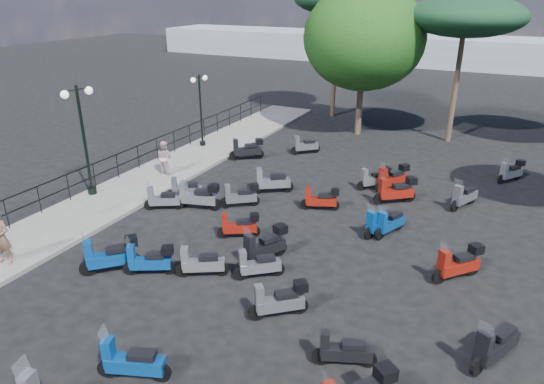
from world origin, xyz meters
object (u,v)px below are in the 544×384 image
at_px(scooter_13, 131,362).
at_px(scooter_2, 150,261).
at_px(lamp_post_2, 201,106).
at_px(scooter_17, 374,179).
at_px(pine_0, 466,17).
at_px(scooter_22, 396,191).
at_px(scooter_3, 162,200).
at_px(scooter_16, 321,199).
at_px(woman, 0,237).
at_px(pedestrian_far, 164,157).
at_px(scooter_11, 305,146).
at_px(scooter_7, 201,264).
at_px(broadleaf_tree, 364,38).
at_px(scooter_9, 198,196).
at_px(scooter_26, 495,346).
at_px(scooter_30, 186,190).
at_px(scooter_1, 110,256).
at_px(scooter_27, 458,264).
at_px(scooter_29, 511,172).
at_px(scooter_14, 258,265).
at_px(lamp_post_1, 83,134).
at_px(scooter_5, 247,150).
at_px(scooter_20, 279,301).
at_px(scooter_28, 464,197).
at_px(scooter_31, 390,223).
at_px(scooter_21, 379,223).
at_px(scooter_23, 392,178).
at_px(scooter_10, 241,196).
at_px(scooter_4, 271,182).

bearing_deg(scooter_13, scooter_2, 14.00).
distance_m(lamp_post_2, scooter_17, 10.07).
bearing_deg(pine_0, scooter_22, -94.01).
height_order(scooter_3, scooter_16, same).
distance_m(woman, pedestrian_far, 8.45).
bearing_deg(scooter_11, scooter_7, 144.92).
height_order(scooter_13, broadleaf_tree, broadleaf_tree).
xyz_separation_m(scooter_9, scooter_22, (6.70, 3.93, -0.01)).
xyz_separation_m(scooter_9, scooter_26, (10.78, -4.03, -0.04)).
relative_size(woman, scooter_9, 0.99).
xyz_separation_m(scooter_9, scooter_30, (-1.03, 0.59, -0.12)).
distance_m(scooter_1, pine_0, 20.91).
distance_m(scooter_27, scooter_29, 9.32).
relative_size(scooter_22, pine_0, 0.19).
height_order(scooter_9, scooter_22, scooter_9).
xyz_separation_m(scooter_14, scooter_30, (-5.35, 3.85, -0.01)).
bearing_deg(scooter_22, lamp_post_1, 75.15).
distance_m(scooter_30, broadleaf_tree, 13.76).
distance_m(lamp_post_1, scooter_16, 9.60).
relative_size(woman, scooter_11, 1.40).
relative_size(lamp_post_2, scooter_7, 2.66).
height_order(scooter_5, scooter_20, scooter_5).
distance_m(scooter_20, scooter_26, 5.15).
xyz_separation_m(scooter_20, pine_0, (1.72, 18.40, 6.10)).
bearing_deg(broadleaf_tree, scooter_7, -88.78).
distance_m(scooter_28, scooter_31, 4.07).
bearing_deg(scooter_21, scooter_23, -61.06).
relative_size(scooter_13, scooter_29, 1.22).
distance_m(lamp_post_2, scooter_14, 13.20).
relative_size(scooter_3, scooter_31, 0.88).
bearing_deg(scooter_17, scooter_5, 36.84).
xyz_separation_m(woman, pine_0, (10.32, 19.90, 5.56)).
distance_m(scooter_2, broadleaf_tree, 18.19).
relative_size(scooter_10, scooter_21, 0.85).
bearing_deg(scooter_28, scooter_14, 83.51).
bearing_deg(scooter_26, scooter_11, -24.26).
distance_m(scooter_1, scooter_14, 4.45).
height_order(scooter_4, pine_0, pine_0).
height_order(scooter_5, scooter_9, scooter_9).
bearing_deg(scooter_26, scooter_28, -52.52).
distance_m(pedestrian_far, scooter_9, 4.09).
bearing_deg(pedestrian_far, scooter_26, 158.29).
distance_m(lamp_post_2, scooter_13, 16.79).
height_order(scooter_13, scooter_17, scooter_13).
xyz_separation_m(scooter_4, pine_0, (5.58, 11.06, 6.09)).
bearing_deg(scooter_16, scooter_28, -82.94).
distance_m(scooter_3, scooter_14, 6.13).
relative_size(scooter_7, scooter_9, 0.80).
bearing_deg(scooter_31, woman, 57.49).
height_order(scooter_5, scooter_22, scooter_22).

